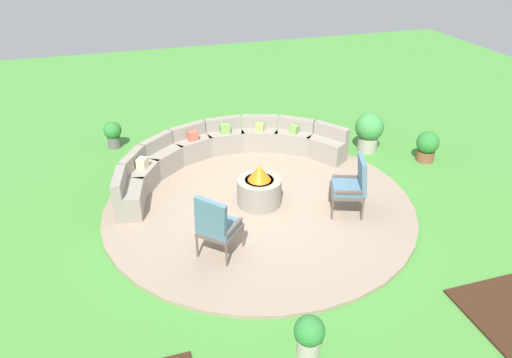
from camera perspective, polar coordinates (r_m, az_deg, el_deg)
The scene contains 10 objects.
ground_plane at distance 8.71m, azimuth 0.39°, elevation -3.20°, with size 24.00×24.00×0.00m, color #478C38.
patio_circle at distance 8.69m, azimuth 0.39°, elevation -3.03°, with size 5.60×5.60×0.06m, color gray.
fire_pit at distance 8.52m, azimuth 0.40°, elevation -1.15°, with size 0.80×0.80×0.77m.
curved_stone_bench at distance 9.85m, azimuth -4.35°, elevation 3.21°, with size 4.85×2.52×0.73m.
lounge_chair_front_left at distance 7.14m, azimuth -4.78°, elevation -5.51°, with size 0.79×0.82×1.11m.
lounge_chair_front_right at distance 8.33m, azimuth 11.55°, elevation -0.57°, with size 0.74×0.76×1.05m.
potted_plant_0 at distance 11.19m, azimuth -16.84°, elevation 5.30°, with size 0.40×0.40×0.62m.
potted_plant_1 at distance 5.95m, azimuth 6.43°, elevation -18.13°, with size 0.38×0.38×0.59m.
potted_plant_2 at distance 10.75m, azimuth 19.91°, elevation 3.80°, with size 0.48×0.48×0.67m.
potted_plant_3 at distance 10.81m, azimuth 13.45°, elevation 5.71°, with size 0.63×0.63×0.89m.
Camera 1 is at (-2.22, -6.98, 4.70)m, focal length 33.25 mm.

